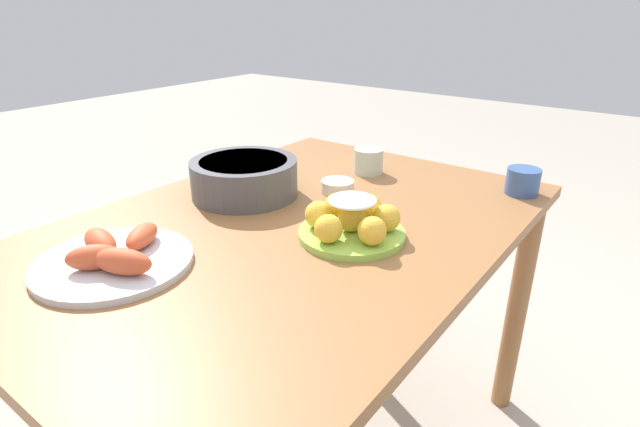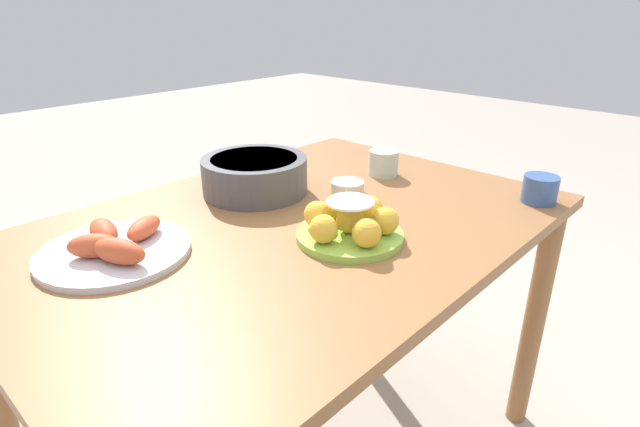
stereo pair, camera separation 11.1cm
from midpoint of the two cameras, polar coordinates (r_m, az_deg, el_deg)
dining_table at (r=1.21m, az=-0.42°, el=-5.52°), size 1.29×0.89×0.77m
cake_plate at (r=1.08m, az=6.39°, el=-1.12°), size 0.23×0.23×0.10m
serving_bowl at (r=1.33m, az=-5.11°, el=4.46°), size 0.28×0.28×0.10m
sauce_bowl at (r=1.34m, az=5.52°, el=3.04°), size 0.09×0.09×0.03m
seafood_platter at (r=1.07m, az=-19.74°, el=-3.65°), size 0.30×0.30×0.06m
cup_near at (r=1.41m, az=25.96°, el=2.47°), size 0.09×0.09×0.07m
cup_far at (r=1.49m, az=9.40°, el=5.70°), size 0.09×0.09×0.07m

